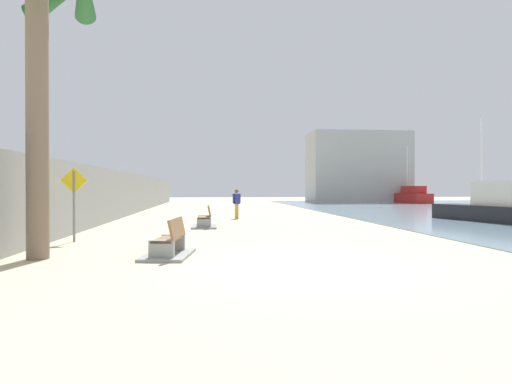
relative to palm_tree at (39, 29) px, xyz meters
name	(u,v)px	position (x,y,z in m)	size (l,w,h in m)	color
ground_plane	(243,217)	(6.21, 16.20, -5.63)	(120.00, 120.00, 0.00)	#C6B793
seawall	(116,195)	(-1.29, 16.20, -4.28)	(0.80, 64.00, 2.71)	gray
palm_tree	(39,29)	(0.00, 0.00, 0.00)	(3.36, 3.46, 7.88)	#7A6651
bench_near	(169,247)	(3.14, 0.08, -5.40)	(1.35, 2.22, 0.98)	gray
bench_far	(205,222)	(3.96, 8.84, -5.40)	(1.13, 2.11, 0.98)	gray
person_walking	(237,202)	(5.71, 14.61, -4.65)	(0.48, 0.31, 1.68)	gold
boat_outer	(410,196)	(27.18, 39.69, -4.84)	(2.96, 6.86, 6.60)	red
boat_nearest	(490,207)	(18.42, 10.45, -4.85)	(2.94, 6.50, 5.44)	black
pedestrian_sign	(74,196)	(-0.19, 3.60, -4.13)	(0.85, 0.08, 2.41)	slate
harbor_building	(358,167)	(22.48, 44.20, -1.33)	(12.00, 6.00, 8.60)	#ADAAA3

